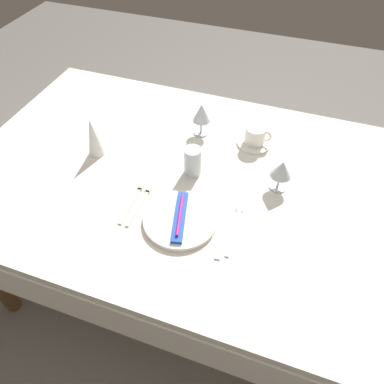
{
  "coord_description": "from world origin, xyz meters",
  "views": [
    {
      "loc": [
        0.29,
        -0.89,
        1.69
      ],
      "look_at": [
        0.01,
        -0.09,
        0.76
      ],
      "focal_mm": 33.47,
      "sensor_mm": 36.0,
      "label": 1
    }
  ],
  "objects_px": {
    "fork_outer": "(141,203)",
    "wine_glass_centre": "(202,114)",
    "dinner_plate": "(180,219)",
    "coffee_cup_left": "(256,135)",
    "dinner_knife": "(225,231)",
    "wine_glass_left": "(282,170)",
    "napkin_folded": "(94,137)",
    "spoon_soup": "(236,223)",
    "toothbrush_package": "(180,216)",
    "drink_tumbler": "(193,163)",
    "fork_inner": "(133,200)"
  },
  "relations": [
    {
      "from": "fork_outer",
      "to": "wine_glass_centre",
      "type": "xyz_separation_m",
      "value": [
        0.08,
        0.44,
        0.1
      ]
    },
    {
      "from": "dinner_plate",
      "to": "coffee_cup_left",
      "type": "xyz_separation_m",
      "value": [
        0.15,
        0.47,
        0.04
      ]
    },
    {
      "from": "dinner_knife",
      "to": "wine_glass_left",
      "type": "xyz_separation_m",
      "value": [
        0.13,
        0.25,
        0.09
      ]
    },
    {
      "from": "napkin_folded",
      "to": "wine_glass_left",
      "type": "bearing_deg",
      "value": 3.9
    },
    {
      "from": "spoon_soup",
      "to": "wine_glass_centre",
      "type": "relative_size",
      "value": 1.55
    },
    {
      "from": "dinner_plate",
      "to": "coffee_cup_left",
      "type": "height_order",
      "value": "coffee_cup_left"
    },
    {
      "from": "dinner_plate",
      "to": "spoon_soup",
      "type": "relative_size",
      "value": 1.13
    },
    {
      "from": "fork_outer",
      "to": "dinner_knife",
      "type": "height_order",
      "value": "same"
    },
    {
      "from": "toothbrush_package",
      "to": "coffee_cup_left",
      "type": "xyz_separation_m",
      "value": [
        0.15,
        0.47,
        0.02
      ]
    },
    {
      "from": "coffee_cup_left",
      "to": "drink_tumbler",
      "type": "relative_size",
      "value": 0.95
    },
    {
      "from": "dinner_knife",
      "to": "wine_glass_centre",
      "type": "bearing_deg",
      "value": 117.1
    },
    {
      "from": "wine_glass_left",
      "to": "drink_tumbler",
      "type": "relative_size",
      "value": 1.1
    },
    {
      "from": "fork_inner",
      "to": "coffee_cup_left",
      "type": "relative_size",
      "value": 1.89
    },
    {
      "from": "fork_outer",
      "to": "fork_inner",
      "type": "bearing_deg",
      "value": 177.26
    },
    {
      "from": "drink_tumbler",
      "to": "napkin_folded",
      "type": "xyz_separation_m",
      "value": [
        -0.4,
        -0.02,
        0.03
      ]
    },
    {
      "from": "fork_outer",
      "to": "wine_glass_centre",
      "type": "distance_m",
      "value": 0.46
    },
    {
      "from": "fork_outer",
      "to": "dinner_knife",
      "type": "xyz_separation_m",
      "value": [
        0.31,
        -0.02,
        -0.0
      ]
    },
    {
      "from": "fork_outer",
      "to": "spoon_soup",
      "type": "xyz_separation_m",
      "value": [
        0.34,
        0.02,
        0.0
      ]
    },
    {
      "from": "fork_inner",
      "to": "napkin_folded",
      "type": "xyz_separation_m",
      "value": [
        -0.25,
        0.18,
        0.08
      ]
    },
    {
      "from": "fork_inner",
      "to": "coffee_cup_left",
      "type": "bearing_deg",
      "value": 52.86
    },
    {
      "from": "dinner_plate",
      "to": "wine_glass_left",
      "type": "bearing_deg",
      "value": 43.07
    },
    {
      "from": "toothbrush_package",
      "to": "napkin_folded",
      "type": "height_order",
      "value": "napkin_folded"
    },
    {
      "from": "dinner_knife",
      "to": "spoon_soup",
      "type": "relative_size",
      "value": 1.08
    },
    {
      "from": "fork_inner",
      "to": "wine_glass_centre",
      "type": "bearing_deg",
      "value": 76.29
    },
    {
      "from": "dinner_plate",
      "to": "fork_inner",
      "type": "bearing_deg",
      "value": 170.77
    },
    {
      "from": "toothbrush_package",
      "to": "spoon_soup",
      "type": "relative_size",
      "value": 0.96
    },
    {
      "from": "fork_outer",
      "to": "fork_inner",
      "type": "distance_m",
      "value": 0.03
    },
    {
      "from": "dinner_plate",
      "to": "dinner_knife",
      "type": "xyz_separation_m",
      "value": [
        0.15,
        0.01,
        -0.01
      ]
    },
    {
      "from": "fork_outer",
      "to": "wine_glass_left",
      "type": "height_order",
      "value": "wine_glass_left"
    },
    {
      "from": "spoon_soup",
      "to": "napkin_folded",
      "type": "height_order",
      "value": "napkin_folded"
    },
    {
      "from": "dinner_knife",
      "to": "coffee_cup_left",
      "type": "distance_m",
      "value": 0.47
    },
    {
      "from": "wine_glass_centre",
      "to": "fork_outer",
      "type": "bearing_deg",
      "value": -99.91
    },
    {
      "from": "toothbrush_package",
      "to": "coffee_cup_left",
      "type": "relative_size",
      "value": 1.97
    },
    {
      "from": "dinner_plate",
      "to": "spoon_soup",
      "type": "bearing_deg",
      "value": 16.03
    },
    {
      "from": "toothbrush_package",
      "to": "spoon_soup",
      "type": "height_order",
      "value": "toothbrush_package"
    },
    {
      "from": "dinner_knife",
      "to": "wine_glass_left",
      "type": "relative_size",
      "value": 1.9
    },
    {
      "from": "drink_tumbler",
      "to": "fork_inner",
      "type": "bearing_deg",
      "value": -126.63
    },
    {
      "from": "fork_outer",
      "to": "dinner_plate",
      "type": "bearing_deg",
      "value": -10.45
    },
    {
      "from": "drink_tumbler",
      "to": "fork_outer",
      "type": "bearing_deg",
      "value": -120.57
    },
    {
      "from": "coffee_cup_left",
      "to": "wine_glass_left",
      "type": "bearing_deg",
      "value": -57.75
    },
    {
      "from": "toothbrush_package",
      "to": "wine_glass_centre",
      "type": "bearing_deg",
      "value": 99.77
    },
    {
      "from": "wine_glass_centre",
      "to": "napkin_folded",
      "type": "height_order",
      "value": "napkin_folded"
    },
    {
      "from": "fork_outer",
      "to": "spoon_soup",
      "type": "relative_size",
      "value": 0.92
    },
    {
      "from": "napkin_folded",
      "to": "spoon_soup",
      "type": "bearing_deg",
      "value": -14.83
    },
    {
      "from": "dinner_knife",
      "to": "wine_glass_centre",
      "type": "height_order",
      "value": "wine_glass_centre"
    },
    {
      "from": "napkin_folded",
      "to": "coffee_cup_left",
      "type": "bearing_deg",
      "value": 24.1
    },
    {
      "from": "toothbrush_package",
      "to": "wine_glass_left",
      "type": "bearing_deg",
      "value": 43.07
    },
    {
      "from": "wine_glass_centre",
      "to": "toothbrush_package",
      "type": "bearing_deg",
      "value": -80.23
    },
    {
      "from": "wine_glass_centre",
      "to": "wine_glass_left",
      "type": "xyz_separation_m",
      "value": [
        0.36,
        -0.21,
        -0.01
      ]
    },
    {
      "from": "coffee_cup_left",
      "to": "wine_glass_centre",
      "type": "height_order",
      "value": "wine_glass_centre"
    }
  ]
}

